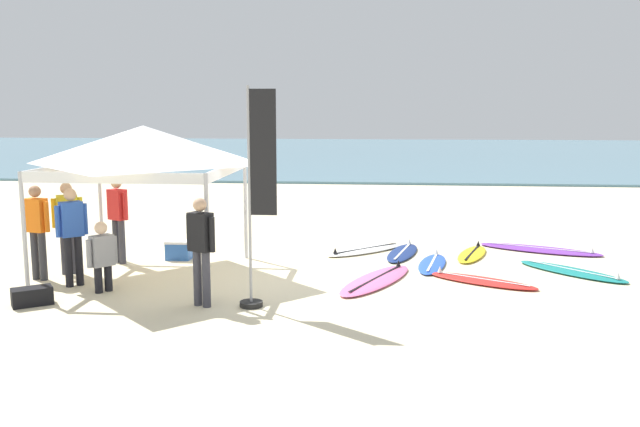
{
  "coord_description": "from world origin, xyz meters",
  "views": [
    {
      "loc": [
        1.61,
        -11.9,
        3.09
      ],
      "look_at": [
        0.39,
        1.29,
        1.0
      ],
      "focal_mm": 38.19,
      "sensor_mm": 36.0,
      "label": 1
    }
  ],
  "objects_px": {
    "surfboard_yellow": "(472,254)",
    "banner_flag": "(257,207)",
    "canopy_tent": "(144,146)",
    "gear_bag_near_tent": "(32,296)",
    "person_red": "(118,214)",
    "person_blue": "(72,230)",
    "surfboard_white": "(366,250)",
    "surfboard_teal": "(572,271)",
    "person_yellow": "(68,222)",
    "surfboard_navy": "(403,253)",
    "surfboard_red": "(482,281)",
    "surfboard_purple": "(540,249)",
    "person_grey": "(102,254)",
    "cooler_box": "(179,250)",
    "person_black": "(201,244)",
    "surfboard_blue": "(432,264)",
    "surfboard_pink": "(376,280)",
    "person_orange": "(37,226)"
  },
  "relations": [
    {
      "from": "person_red",
      "to": "person_grey",
      "type": "xyz_separation_m",
      "value": [
        0.55,
        -2.1,
        -0.33
      ]
    },
    {
      "from": "surfboard_yellow",
      "to": "person_orange",
      "type": "height_order",
      "value": "person_orange"
    },
    {
      "from": "person_orange",
      "to": "person_blue",
      "type": "height_order",
      "value": "same"
    },
    {
      "from": "surfboard_red",
      "to": "surfboard_white",
      "type": "bearing_deg",
      "value": 131.02
    },
    {
      "from": "surfboard_red",
      "to": "surfboard_yellow",
      "type": "distance_m",
      "value": 2.22
    },
    {
      "from": "person_grey",
      "to": "surfboard_yellow",
      "type": "bearing_deg",
      "value": 27.6
    },
    {
      "from": "surfboard_white",
      "to": "surfboard_teal",
      "type": "bearing_deg",
      "value": -21.96
    },
    {
      "from": "person_grey",
      "to": "cooler_box",
      "type": "relative_size",
      "value": 2.4
    },
    {
      "from": "canopy_tent",
      "to": "gear_bag_near_tent",
      "type": "xyz_separation_m",
      "value": [
        -1.16,
        -2.09,
        -2.25
      ]
    },
    {
      "from": "surfboard_teal",
      "to": "person_red",
      "type": "bearing_deg",
      "value": 179.77
    },
    {
      "from": "gear_bag_near_tent",
      "to": "cooler_box",
      "type": "distance_m",
      "value": 3.63
    },
    {
      "from": "surfboard_yellow",
      "to": "banner_flag",
      "type": "relative_size",
      "value": 0.55
    },
    {
      "from": "banner_flag",
      "to": "person_black",
      "type": "bearing_deg",
      "value": -176.76
    },
    {
      "from": "gear_bag_near_tent",
      "to": "person_red",
      "type": "bearing_deg",
      "value": 84.9
    },
    {
      "from": "canopy_tent",
      "to": "surfboard_pink",
      "type": "xyz_separation_m",
      "value": [
        4.22,
        -0.16,
        -2.35
      ]
    },
    {
      "from": "canopy_tent",
      "to": "person_grey",
      "type": "distance_m",
      "value": 2.16
    },
    {
      "from": "person_yellow",
      "to": "surfboard_teal",
      "type": "bearing_deg",
      "value": 5.53
    },
    {
      "from": "surfboard_navy",
      "to": "person_red",
      "type": "height_order",
      "value": "person_red"
    },
    {
      "from": "surfboard_white",
      "to": "surfboard_purple",
      "type": "relative_size",
      "value": 0.72
    },
    {
      "from": "surfboard_purple",
      "to": "person_yellow",
      "type": "height_order",
      "value": "person_yellow"
    },
    {
      "from": "surfboard_navy",
      "to": "person_red",
      "type": "distance_m",
      "value": 5.87
    },
    {
      "from": "surfboard_pink",
      "to": "person_black",
      "type": "bearing_deg",
      "value": -147.03
    },
    {
      "from": "surfboard_red",
      "to": "surfboard_purple",
      "type": "relative_size",
      "value": 0.76
    },
    {
      "from": "person_blue",
      "to": "banner_flag",
      "type": "relative_size",
      "value": 0.5
    },
    {
      "from": "banner_flag",
      "to": "cooler_box",
      "type": "bearing_deg",
      "value": 125.33
    },
    {
      "from": "person_grey",
      "to": "surfboard_navy",
      "type": "bearing_deg",
      "value": 33.88
    },
    {
      "from": "surfboard_teal",
      "to": "banner_flag",
      "type": "xyz_separation_m",
      "value": [
        -5.47,
        -2.67,
        1.54
      ]
    },
    {
      "from": "canopy_tent",
      "to": "surfboard_purple",
      "type": "height_order",
      "value": "canopy_tent"
    },
    {
      "from": "surfboard_navy",
      "to": "person_blue",
      "type": "xyz_separation_m",
      "value": [
        -5.75,
        -3.09,
        0.95
      ]
    },
    {
      "from": "person_red",
      "to": "surfboard_teal",
      "type": "bearing_deg",
      "value": -0.23
    },
    {
      "from": "canopy_tent",
      "to": "cooler_box",
      "type": "distance_m",
      "value": 2.54
    },
    {
      "from": "surfboard_pink",
      "to": "cooler_box",
      "type": "height_order",
      "value": "cooler_box"
    },
    {
      "from": "person_black",
      "to": "surfboard_navy",
      "type": "bearing_deg",
      "value": 51.64
    },
    {
      "from": "surfboard_navy",
      "to": "gear_bag_near_tent",
      "type": "distance_m",
      "value": 7.28
    },
    {
      "from": "canopy_tent",
      "to": "surfboard_teal",
      "type": "height_order",
      "value": "canopy_tent"
    },
    {
      "from": "surfboard_teal",
      "to": "gear_bag_near_tent",
      "type": "height_order",
      "value": "gear_bag_near_tent"
    },
    {
      "from": "person_blue",
      "to": "cooler_box",
      "type": "distance_m",
      "value": 2.62
    },
    {
      "from": "surfboard_yellow",
      "to": "surfboard_navy",
      "type": "relative_size",
      "value": 0.93
    },
    {
      "from": "person_black",
      "to": "gear_bag_near_tent",
      "type": "xyz_separation_m",
      "value": [
        -2.68,
        -0.19,
        -0.85
      ]
    },
    {
      "from": "cooler_box",
      "to": "person_blue",
      "type": "bearing_deg",
      "value": -118.33
    },
    {
      "from": "person_red",
      "to": "person_blue",
      "type": "distance_m",
      "value": 1.77
    },
    {
      "from": "surfboard_purple",
      "to": "surfboard_red",
      "type": "bearing_deg",
      "value": -120.06
    },
    {
      "from": "surfboard_blue",
      "to": "cooler_box",
      "type": "bearing_deg",
      "value": 179.09
    },
    {
      "from": "person_yellow",
      "to": "person_grey",
      "type": "relative_size",
      "value": 1.43
    },
    {
      "from": "surfboard_red",
      "to": "person_blue",
      "type": "height_order",
      "value": "person_blue"
    },
    {
      "from": "cooler_box",
      "to": "person_black",
      "type": "bearing_deg",
      "value": -67.13
    },
    {
      "from": "person_red",
      "to": "person_blue",
      "type": "height_order",
      "value": "same"
    },
    {
      "from": "surfboard_red",
      "to": "surfboard_pink",
      "type": "relative_size",
      "value": 0.78
    },
    {
      "from": "surfboard_blue",
      "to": "surfboard_pink",
      "type": "xyz_separation_m",
      "value": [
        -1.09,
        -1.35,
        -0.0
      ]
    },
    {
      "from": "surfboard_yellow",
      "to": "person_black",
      "type": "relative_size",
      "value": 1.09
    }
  ]
}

